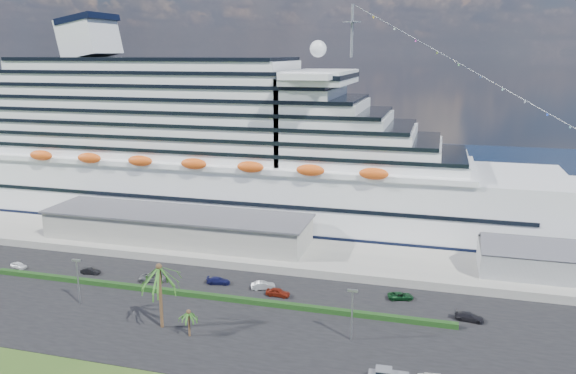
% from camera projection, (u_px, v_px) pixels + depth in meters
% --- Properties ---
extents(ground, '(420.00, 420.00, 0.00)m').
position_uv_depth(ground, '(210.00, 348.00, 83.89)').
color(ground, '#294918').
rests_on(ground, ground).
extents(asphalt_lot, '(140.00, 38.00, 0.12)m').
position_uv_depth(asphalt_lot, '(236.00, 316.00, 94.20)').
color(asphalt_lot, black).
rests_on(asphalt_lot, ground).
extents(wharf, '(240.00, 20.00, 1.80)m').
position_uv_depth(wharf, '(283.00, 253.00, 121.20)').
color(wharf, gray).
rests_on(wharf, ground).
extents(water, '(420.00, 160.00, 0.02)m').
position_uv_depth(water, '(350.00, 173.00, 205.83)').
color(water, black).
rests_on(water, ground).
extents(cruise_ship, '(191.00, 38.00, 54.00)m').
position_uv_depth(cruise_ship, '(228.00, 157.00, 145.56)').
color(cruise_ship, silver).
rests_on(cruise_ship, ground).
extents(terminal_building, '(61.00, 15.00, 6.30)m').
position_uv_depth(terminal_building, '(177.00, 226.00, 126.66)').
color(terminal_building, gray).
rests_on(terminal_building, wharf).
extents(port_shed, '(24.00, 12.31, 7.37)m').
position_uv_depth(port_shed, '(545.00, 261.00, 107.04)').
color(port_shed, gray).
rests_on(port_shed, wharf).
extents(hedge, '(88.00, 1.10, 0.90)m').
position_uv_depth(hedge, '(204.00, 295.00, 100.82)').
color(hedge, black).
rests_on(hedge, asphalt_lot).
extents(lamp_post_left, '(1.60, 0.35, 8.27)m').
position_uv_depth(lamp_post_left, '(78.00, 276.00, 97.34)').
color(lamp_post_left, gray).
rests_on(lamp_post_left, asphalt_lot).
extents(lamp_post_right, '(1.60, 0.35, 8.27)m').
position_uv_depth(lamp_post_right, '(352.00, 308.00, 85.02)').
color(lamp_post_right, gray).
rests_on(lamp_post_right, asphalt_lot).
extents(palm_tall, '(8.82, 8.82, 11.13)m').
position_uv_depth(palm_tall, '(159.00, 274.00, 88.07)').
color(palm_tall, '#47301E').
rests_on(palm_tall, ground).
extents(palm_short, '(3.53, 3.53, 4.56)m').
position_uv_depth(palm_short, '(189.00, 315.00, 86.54)').
color(palm_short, '#47301E').
rests_on(palm_short, ground).
extents(parked_car_0, '(3.84, 2.07, 1.24)m').
position_uv_depth(parked_car_0, '(19.00, 265.00, 114.66)').
color(parked_car_0, white).
rests_on(parked_car_0, asphalt_lot).
extents(parked_car_1, '(3.83, 1.57, 1.23)m').
position_uv_depth(parked_car_1, '(90.00, 271.00, 111.70)').
color(parked_car_1, black).
rests_on(parked_car_1, asphalt_lot).
extents(parked_car_2, '(5.46, 3.54, 1.40)m').
position_uv_depth(parked_car_2, '(153.00, 278.00, 108.16)').
color(parked_car_2, slate).
rests_on(parked_car_2, asphalt_lot).
extents(parked_car_3, '(4.70, 2.52, 1.30)m').
position_uv_depth(parked_car_3, '(218.00, 281.00, 106.86)').
color(parked_car_3, '#16194F').
rests_on(parked_car_3, asphalt_lot).
extents(parked_car_4, '(4.45, 1.92, 1.50)m').
position_uv_depth(parked_car_4, '(278.00, 292.00, 101.46)').
color(parked_car_4, maroon).
rests_on(parked_car_4, asphalt_lot).
extents(parked_car_5, '(4.71, 3.09, 1.47)m').
position_uv_depth(parked_car_5, '(263.00, 285.00, 104.48)').
color(parked_car_5, '#B4B8BC').
rests_on(parked_car_5, asphalt_lot).
extents(parked_car_6, '(4.93, 3.16, 1.26)m').
position_uv_depth(parked_car_6, '(401.00, 296.00, 100.21)').
color(parked_car_6, '#0E3919').
rests_on(parked_car_6, asphalt_lot).
extents(parked_car_7, '(4.89, 2.47, 1.36)m').
position_uv_depth(parked_car_7, '(469.00, 317.00, 92.19)').
color(parked_car_7, black).
rests_on(parked_car_7, asphalt_lot).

